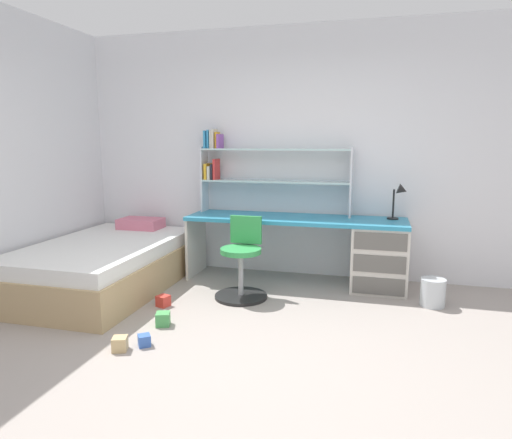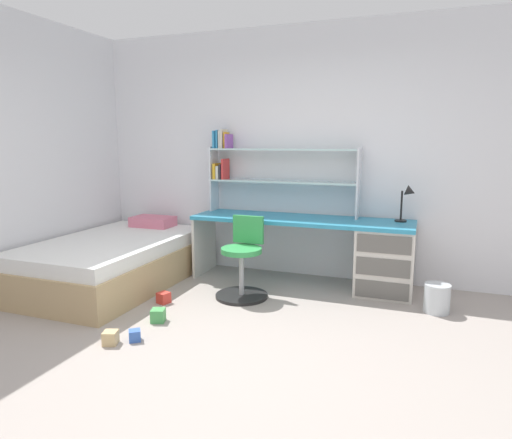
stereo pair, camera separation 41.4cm
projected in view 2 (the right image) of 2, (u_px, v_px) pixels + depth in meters
ground_plane at (226, 361)px, 3.20m from camera, size 6.07×5.46×0.02m
room_shell at (162, 155)px, 4.48m from camera, size 6.07×5.46×2.78m
desk at (360, 251)px, 4.65m from camera, size 2.35×0.62×0.72m
bookshelf_hutch at (265, 166)px, 5.07m from camera, size 1.70×0.22×0.95m
desk_lamp at (408, 198)px, 4.51m from camera, size 0.20×0.16×0.38m
swivel_chair at (243, 266)px, 4.46m from camera, size 0.52×0.52×0.79m
bed_platform at (114, 261)px, 4.89m from camera, size 1.30×2.09×0.61m
waste_bin at (437, 298)px, 4.07m from camera, size 0.23×0.23×0.26m
toy_block_blue_0 at (135, 335)px, 3.49m from camera, size 0.12×0.12×0.09m
toy_block_green_1 at (158, 315)px, 3.86m from camera, size 0.14×0.14×0.11m
toy_block_natural_2 at (111, 338)px, 3.43m from camera, size 0.13×0.13×0.10m
toy_block_red_3 at (164, 298)px, 4.31m from camera, size 0.13×0.13×0.10m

